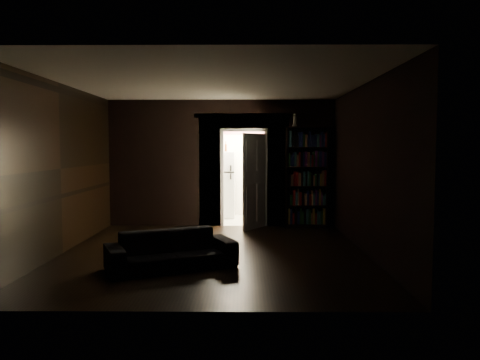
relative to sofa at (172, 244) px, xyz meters
name	(u,v)px	position (x,y,z in m)	size (l,w,h in m)	color
ground	(213,253)	(0.54, 0.94, -0.35)	(5.50, 5.50, 0.00)	black
room_walls	(216,151)	(0.53, 2.01, 1.33)	(5.02, 5.61, 2.84)	black
kitchen_alcove	(244,169)	(1.04, 4.81, 0.86)	(2.20, 1.80, 2.60)	#B5B09E
sofa	(172,244)	(0.00, 0.00, 0.00)	(1.83, 0.79, 0.71)	black
bookshelf	(306,177)	(2.41, 3.53, 0.75)	(0.90, 0.32, 2.20)	black
refrigerator	(220,184)	(0.44, 4.97, 0.47)	(0.74, 0.68, 1.65)	white
door	(255,181)	(1.27, 3.32, 0.67)	(0.85, 0.05, 2.05)	white
figurine	(295,120)	(2.16, 3.60, 1.99)	(0.10, 0.10, 0.29)	white
bottles	(216,146)	(0.35, 4.94, 1.42)	(0.63, 0.08, 0.25)	black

